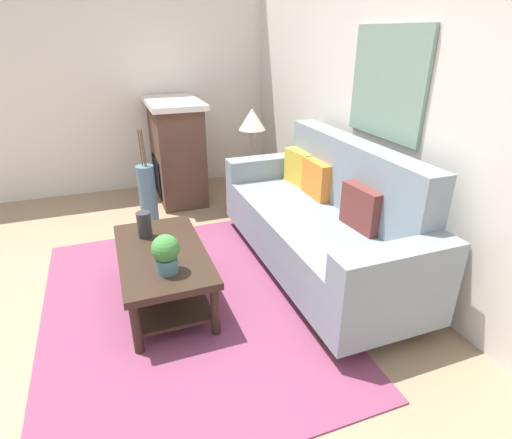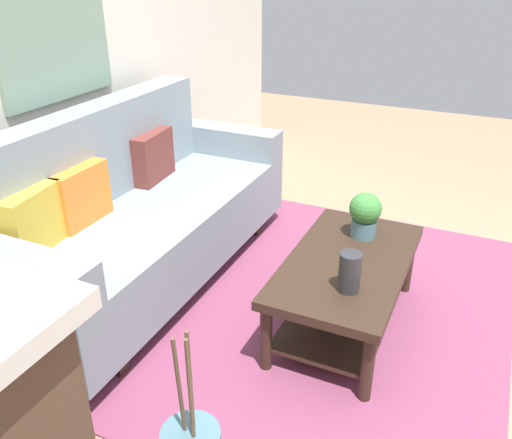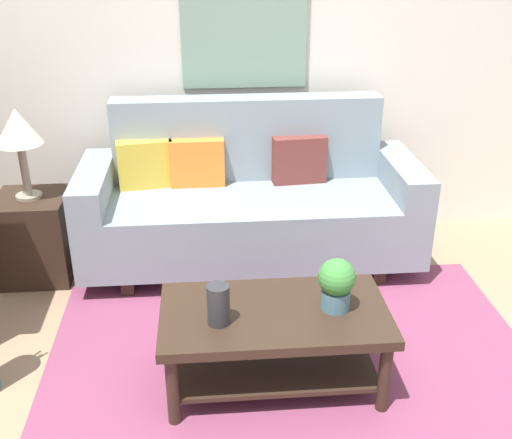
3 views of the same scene
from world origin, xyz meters
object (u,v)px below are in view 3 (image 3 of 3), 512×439
Objects in this scene: throw_pillow_orange at (197,162)px; potted_plant_tabletop at (336,283)px; throw_pillow_mustard at (145,164)px; coffee_table at (274,330)px; throw_pillow_maroon at (299,159)px; framed_painting at (244,27)px; couch at (250,203)px; table_lamp at (18,131)px; tabletop_vase at (218,305)px; side_table at (36,237)px.

throw_pillow_orange is 1.57m from potted_plant_tabletop.
coffee_table is at bearing -63.70° from throw_pillow_mustard.
throw_pillow_maroon is at bearing 88.70° from potted_plant_tabletop.
throw_pillow_mustard reaches higher than coffee_table.
throw_pillow_maroon is at bearing 0.00° from throw_pillow_orange.
framed_painting is (0.34, 0.34, 0.82)m from throw_pillow_orange.
table_lamp is (-1.40, -0.09, 0.56)m from couch.
potted_plant_tabletop is (0.65, -1.43, -0.11)m from throw_pillow_orange.
couch is 1.17m from framed_painting.
throw_pillow_mustard reaches higher than potted_plant_tabletop.
throw_pillow_maroon is (0.34, 0.13, 0.25)m from couch.
potted_plant_tabletop is (0.56, 0.07, 0.04)m from tabletop_vase.
throw_pillow_mustard is 1.12m from framed_painting.
framed_painting reaches higher than tabletop_vase.
throw_pillow_maroon is 0.64× the size of side_table.
potted_plant_tabletop reaches higher than tabletop_vase.
couch is at bearing 79.63° from tabletop_vase.
table_lamp is 0.68× the size of framed_painting.
couch reaches higher than throw_pillow_orange.
framed_painting is (-0.34, 0.34, 0.82)m from throw_pillow_maroon.
tabletop_vase is at bearing -48.13° from side_table.
throw_pillow_orange is at bearing 104.21° from coffee_table.
throw_pillow_maroon is 0.43× the size of framed_painting.
couch is at bearing -10.41° from throw_pillow_mustard.
framed_painting is at bearing 82.22° from tabletop_vase.
side_table is (-1.06, -0.22, -0.40)m from throw_pillow_orange.
table_lamp reaches higher than throw_pillow_orange.
throw_pillow_mustard is 0.43× the size of framed_painting.
throw_pillow_mustard is (-0.69, 0.13, 0.25)m from couch.
throw_pillow_mustard is at bearing 180.00° from throw_pillow_orange.
framed_painting reaches higher than side_table.
table_lamp is (-0.72, -0.22, 0.31)m from throw_pillow_mustard.
couch is 0.44m from throw_pillow_orange.
tabletop_vase reaches higher than coffee_table.
couch reaches higher than throw_pillow_maroon.
coffee_table is at bearing 16.11° from tabletop_vase.
coffee_table is (0.02, -1.30, -0.12)m from couch.
table_lamp is (-0.00, 0.00, 0.71)m from side_table.
potted_plant_tabletop is at bearing -0.61° from coffee_table.
throw_pillow_mustard and throw_pillow_maroon have the same top height.
couch is 6.12× the size of throw_pillow_mustard.
throw_pillow_orange is 0.33× the size of coffee_table.
coffee_table is 1.98m from table_lamp.
throw_pillow_orange is 1.81× the size of tabletop_vase.
couch is at bearing -90.00° from framed_painting.
side_table is at bearing 144.78° from potted_plant_tabletop.
throw_pillow_mustard is at bearing -153.54° from framed_painting.
tabletop_vase is (-0.59, -1.50, -0.15)m from throw_pillow_maroon.
potted_plant_tabletop is at bearing -65.38° from throw_pillow_orange.
framed_painting is at bearing 44.86° from throw_pillow_orange.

